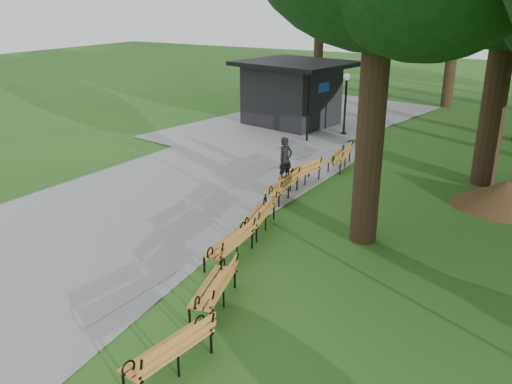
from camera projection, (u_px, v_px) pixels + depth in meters
The scene contains 13 objects.
ground at pixel (240, 238), 14.45m from camera, with size 100.00×100.00×0.00m, color #235518.
path at pixel (189, 182), 18.78m from camera, with size 12.00×38.00×0.06m, color gray.
person at pixel (285, 159), 18.68m from camera, with size 0.57×0.38×1.57m, color black.
kiosk at pixel (291, 93), 26.74m from camera, with size 5.10×4.43×3.19m, color black, non-canonical shape.
lamp_post at pixel (346, 90), 24.55m from camera, with size 0.32×0.32×2.87m.
dirt_mound at pixel (506, 195), 16.36m from camera, with size 2.64×2.64×0.88m, color #47301C.
bench_0 at pixel (169, 350), 9.16m from camera, with size 1.90×0.64×0.88m, color #C77D2E, non-canonical shape.
bench_1 at pixel (213, 287), 11.14m from camera, with size 1.90×0.64×0.88m, color #C77D2E, non-canonical shape.
bench_2 at pixel (229, 244), 13.11m from camera, with size 1.90×0.64×0.88m, color #C77D2E, non-canonical shape.
bench_3 at pixel (258, 215), 14.84m from camera, with size 1.90×0.64×0.88m, color #C77D2E, non-canonical shape.
bench_4 at pixel (282, 186), 17.14m from camera, with size 1.90×0.64×0.88m, color #C77D2E, non-canonical shape.
bench_5 at pixel (300, 173), 18.39m from camera, with size 1.90×0.64×0.88m, color #C77D2E, non-canonical shape.
bench_6 at pixel (340, 156), 20.27m from camera, with size 1.90×0.64×0.88m, color #C77D2E, non-canonical shape.
Camera 1 is at (7.06, -11.11, 6.11)m, focal length 37.67 mm.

